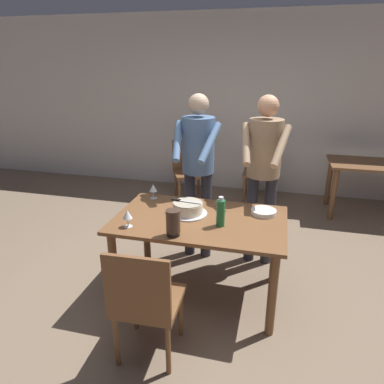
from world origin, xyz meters
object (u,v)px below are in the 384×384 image
object	(u,v)px
cake_knife	(180,200)
water_bottle	(221,213)
cake_on_platter	(188,208)
main_dining_table	(200,231)
plate_stack	(264,212)
person_cutting_cake	(198,160)
wine_glass_near	(153,188)
person_standing_beside	(264,164)
background_chair_1	(188,168)
hurricane_lamp	(173,223)
wine_glass_far	(127,215)
chair_near_side	(145,300)
background_chair_0	(264,170)
background_table	(367,175)

from	to	relation	value
cake_knife	water_bottle	size ratio (longest dim) A/B	1.08
cake_on_platter	main_dining_table	bearing A→B (deg)	-27.65
main_dining_table	cake_knife	bearing A→B (deg)	159.47
main_dining_table	cake_knife	xyz separation A→B (m)	(-0.19, 0.07, 0.23)
plate_stack	person_cutting_cake	xyz separation A→B (m)	(-0.69, 0.43, 0.31)
wine_glass_near	person_standing_beside	world-z (taller)	person_standing_beside
main_dining_table	water_bottle	distance (m)	0.31
main_dining_table	background_chair_1	size ratio (longest dim) A/B	1.60
plate_stack	person_cutting_cake	bearing A→B (deg)	147.99
plate_stack	person_standing_beside	distance (m)	0.56
background_chair_1	hurricane_lamp	bearing A→B (deg)	-77.71
wine_glass_far	plate_stack	bearing A→B (deg)	26.52
cake_on_platter	chair_near_side	bearing A→B (deg)	-94.19
hurricane_lamp	person_cutting_cake	world-z (taller)	person_cutting_cake
main_dining_table	wine_glass_near	size ratio (longest dim) A/B	10.02
person_standing_beside	chair_near_side	size ratio (longest dim) A/B	1.91
cake_on_platter	cake_knife	world-z (taller)	cake_knife
main_dining_table	background_chair_0	bearing A→B (deg)	80.48
wine_glass_near	background_table	xyz separation A→B (m)	(2.31, 1.93, -0.28)
main_dining_table	chair_near_side	size ratio (longest dim) A/B	1.60
wine_glass_far	background_chair_0	distance (m)	2.92
water_bottle	chair_near_side	xyz separation A→B (m)	(-0.38, -0.73, -0.37)
hurricane_lamp	background_chair_0	distance (m)	2.87
hurricane_lamp	person_cutting_cake	bearing A→B (deg)	92.66
wine_glass_near	plate_stack	bearing A→B (deg)	-6.34
plate_stack	wine_glass_near	xyz separation A→B (m)	(-1.06, 0.12, 0.08)
background_chair_0	plate_stack	bearing A→B (deg)	-87.20
main_dining_table	water_bottle	bearing A→B (deg)	-26.33
cake_on_platter	water_bottle	size ratio (longest dim) A/B	1.36
wine_glass_far	person_standing_beside	bearing A→B (deg)	44.64
person_cutting_cake	person_standing_beside	xyz separation A→B (m)	(0.64, 0.03, 0.00)
wine_glass_near	wine_glass_far	xyz separation A→B (m)	(0.02, -0.64, 0.00)
wine_glass_far	person_standing_beside	distance (m)	1.42
plate_stack	person_cutting_cake	distance (m)	0.87
wine_glass_near	person_cutting_cake	distance (m)	0.53
wine_glass_near	person_standing_beside	distance (m)	1.09
cake_knife	hurricane_lamp	world-z (taller)	hurricane_lamp
wine_glass_far	wine_glass_near	bearing A→B (deg)	91.39
wine_glass_near	water_bottle	xyz separation A→B (m)	(0.73, -0.44, 0.01)
wine_glass_near	hurricane_lamp	distance (m)	0.81
cake_on_platter	chair_near_side	distance (m)	0.94
person_standing_beside	wine_glass_far	bearing A→B (deg)	-135.36
plate_stack	hurricane_lamp	xyz separation A→B (m)	(-0.65, -0.58, 0.09)
person_standing_beside	chair_near_side	distance (m)	1.75
background_chair_1	cake_knife	bearing A→B (deg)	-77.08
wine_glass_near	chair_near_side	bearing A→B (deg)	-73.20
wine_glass_near	water_bottle	world-z (taller)	water_bottle
plate_stack	wine_glass_far	distance (m)	1.17
background_chair_0	background_chair_1	size ratio (longest dim) A/B	1.00
wine_glass_far	background_chair_1	bearing A→B (deg)	93.79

